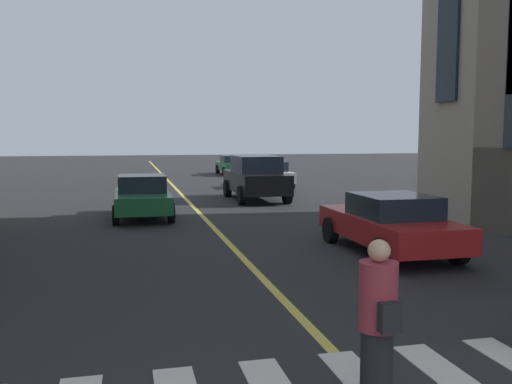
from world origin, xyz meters
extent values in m
cube|color=#D8C64C|center=(20.00, 0.00, 0.00)|extent=(80.00, 0.16, 0.01)
cube|color=black|center=(20.64, -2.85, 0.78)|extent=(4.70, 1.95, 0.80)
cube|color=#19232D|center=(20.64, -2.85, 1.53)|extent=(2.59, 1.72, 0.70)
cylinder|color=black|center=(22.19, -1.92, 0.38)|extent=(0.76, 0.27, 0.76)
cylinder|color=black|center=(22.19, -3.79, 0.38)|extent=(0.76, 0.27, 0.76)
cylinder|color=black|center=(19.09, -1.92, 0.38)|extent=(0.76, 0.27, 0.76)
cylinder|color=black|center=(19.09, -3.79, 0.38)|extent=(0.76, 0.27, 0.76)
cube|color=#1E6038|center=(36.43, -4.90, 0.59)|extent=(4.40, 1.80, 0.55)
cube|color=#19232D|center=(36.21, -4.90, 1.12)|extent=(1.85, 1.58, 0.50)
cylinder|color=black|center=(37.88, -4.04, 0.32)|extent=(0.64, 0.22, 0.64)
cylinder|color=black|center=(37.88, -5.76, 0.32)|extent=(0.64, 0.22, 0.64)
cylinder|color=black|center=(34.98, -4.04, 0.32)|extent=(0.64, 0.22, 0.64)
cylinder|color=black|center=(34.98, -5.76, 0.32)|extent=(0.64, 0.22, 0.64)
cube|color=silver|center=(26.40, -4.90, 0.59)|extent=(4.40, 1.80, 0.55)
cube|color=#19232D|center=(26.18, -4.90, 1.12)|extent=(1.85, 1.58, 0.50)
cylinder|color=black|center=(27.85, -4.04, 0.32)|extent=(0.64, 0.22, 0.64)
cylinder|color=black|center=(27.85, -5.76, 0.32)|extent=(0.64, 0.22, 0.64)
cylinder|color=black|center=(24.95, -4.04, 0.32)|extent=(0.64, 0.22, 0.64)
cylinder|color=black|center=(24.95, -5.76, 0.32)|extent=(0.64, 0.22, 0.64)
cube|color=#B21E1E|center=(9.58, -3.41, 0.59)|extent=(4.40, 1.80, 0.55)
cube|color=#19232D|center=(9.36, -3.41, 1.12)|extent=(1.85, 1.58, 0.50)
cylinder|color=black|center=(11.03, -2.55, 0.32)|extent=(0.64, 0.22, 0.64)
cylinder|color=black|center=(11.03, -4.27, 0.32)|extent=(0.64, 0.22, 0.64)
cylinder|color=black|center=(8.13, -2.55, 0.32)|extent=(0.64, 0.22, 0.64)
cylinder|color=black|center=(8.13, -4.27, 0.32)|extent=(0.64, 0.22, 0.64)
cube|color=#1E6038|center=(16.52, 1.98, 0.57)|extent=(3.90, 1.75, 0.55)
cube|color=#19232D|center=(16.71, 1.98, 1.12)|extent=(1.64, 1.54, 0.55)
cylinder|color=black|center=(15.23, 1.14, 0.30)|extent=(0.60, 0.21, 0.60)
cylinder|color=black|center=(15.23, 2.82, 0.30)|extent=(0.60, 0.21, 0.60)
cylinder|color=black|center=(17.80, 1.14, 0.30)|extent=(0.60, 0.21, 0.60)
cylinder|color=black|center=(17.80, 2.82, 0.30)|extent=(0.60, 0.21, 0.60)
cylinder|color=black|center=(2.87, 0.11, 0.40)|extent=(0.32, 0.32, 0.79)
cylinder|color=maroon|center=(2.87, 0.11, 1.13)|extent=(0.38, 0.38, 0.68)
sphere|color=tan|center=(2.87, 0.11, 1.58)|extent=(0.22, 0.22, 0.22)
cube|color=black|center=(2.62, 0.11, 1.00)|extent=(0.12, 0.20, 0.28)
camera|label=1|loc=(-1.93, 2.46, 2.67)|focal=38.53mm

